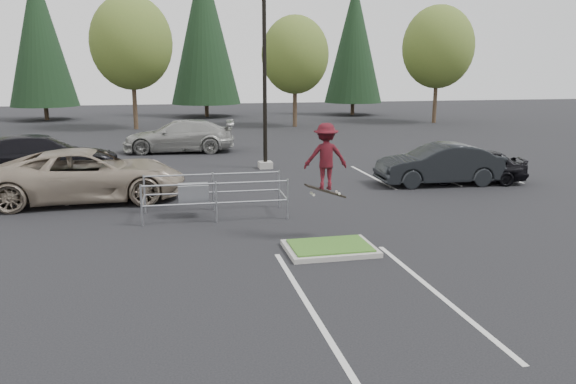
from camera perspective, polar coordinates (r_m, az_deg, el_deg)
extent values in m
plane|color=black|center=(14.14, 4.28, -5.97)|extent=(120.00, 120.00, 0.00)
cube|color=gray|center=(14.12, 4.28, -5.74)|extent=(2.20, 1.60, 0.12)
cube|color=#365D1D|center=(14.10, 4.29, -5.45)|extent=(1.95, 1.35, 0.05)
cube|color=beige|center=(22.30, -13.68, 0.58)|extent=(0.12, 5.20, 0.01)
cube|color=beige|center=(22.54, -20.55, 0.26)|extent=(0.12, 5.20, 0.01)
cube|color=beige|center=(23.09, -27.18, -0.06)|extent=(0.12, 5.20, 0.01)
cube|color=beige|center=(23.82, 8.50, 1.55)|extent=(0.12, 5.20, 0.01)
cube|color=beige|center=(24.90, 14.32, 1.77)|extent=(0.12, 5.20, 0.01)
cube|color=beige|center=(26.21, 19.62, 1.95)|extent=(0.12, 5.20, 0.01)
cube|color=beige|center=(11.10, 1.96, -11.25)|extent=(0.12, 6.00, 0.01)
cube|color=beige|center=(12.01, 14.73, -9.79)|extent=(0.12, 6.00, 0.01)
cube|color=gray|center=(25.59, -2.31, 2.77)|extent=(0.60, 0.60, 0.30)
cylinder|color=black|center=(25.23, -2.41, 13.69)|extent=(0.18, 0.18, 10.00)
cylinder|color=#38281C|center=(43.47, -15.29, 8.48)|extent=(0.32, 0.32, 3.50)
ellipsoid|color=#415F23|center=(43.43, -15.64, 14.41)|extent=(5.89, 5.89, 6.77)
sphere|color=#415F23|center=(43.08, -14.78, 13.50)|extent=(3.68, 3.68, 3.68)
sphere|color=#415F23|center=(43.83, -16.24, 13.63)|extent=(4.05, 4.05, 4.05)
cylinder|color=#38281C|center=(43.87, 0.70, 8.64)|extent=(0.32, 0.32, 3.04)
ellipsoid|color=#415F23|center=(43.78, 0.72, 13.77)|extent=(5.12, 5.12, 5.89)
sphere|color=#415F23|center=(43.62, 1.60, 12.93)|extent=(3.20, 3.20, 3.20)
sphere|color=#415F23|center=(44.05, -0.05, 13.14)|extent=(3.52, 3.52, 3.52)
cylinder|color=#38281C|center=(48.45, 14.70, 8.83)|extent=(0.32, 0.32, 3.42)
ellipsoid|color=#415F23|center=(48.40, 14.99, 14.04)|extent=(5.76, 5.76, 6.62)
sphere|color=#415F23|center=(48.39, 15.76, 13.15)|extent=(3.60, 3.60, 3.60)
sphere|color=#415F23|center=(48.52, 14.20, 13.44)|extent=(3.96, 3.96, 3.96)
cylinder|color=#38281C|center=(53.94, -23.33, 7.38)|extent=(0.36, 0.36, 1.20)
cone|color=black|center=(53.86, -23.94, 14.26)|extent=(5.72, 5.72, 11.80)
cylinder|color=#38281C|center=(53.62, -8.25, 8.23)|extent=(0.36, 0.36, 1.20)
cone|color=black|center=(53.59, -8.50, 15.99)|extent=(6.38, 6.38, 13.30)
cylinder|color=#38281C|center=(55.45, 6.57, 8.42)|extent=(0.36, 0.36, 1.20)
cone|color=black|center=(55.36, 6.73, 14.88)|extent=(5.50, 5.50, 11.30)
cylinder|color=#999CA2|center=(16.62, -14.67, -1.34)|extent=(0.06, 0.06, 1.23)
cylinder|color=#999CA2|center=(18.08, -14.37, -0.22)|extent=(0.06, 0.06, 1.23)
cylinder|color=#999CA2|center=(16.60, -7.30, -1.04)|extent=(0.06, 0.06, 1.23)
cylinder|color=#999CA2|center=(18.06, -7.60, 0.05)|extent=(0.06, 0.06, 1.23)
cylinder|color=#999CA2|center=(16.86, -0.04, -0.73)|extent=(0.06, 0.06, 1.23)
cylinder|color=#999CA2|center=(18.29, -0.91, 0.32)|extent=(0.06, 0.06, 1.23)
cylinder|color=#999CA2|center=(16.61, -7.30, -1.13)|extent=(4.27, 0.17, 0.05)
cylinder|color=#999CA2|center=(16.48, -7.36, 0.86)|extent=(4.27, 0.17, 0.05)
cylinder|color=#999CA2|center=(18.06, -7.60, -0.03)|extent=(4.27, 0.17, 0.05)
cylinder|color=#999CA2|center=(17.95, -7.65, 1.80)|extent=(4.27, 0.17, 0.05)
cube|color=#999CA2|center=(17.27, -9.59, -0.06)|extent=(0.92, 0.58, 0.51)
cube|color=black|center=(14.76, 3.81, 0.11)|extent=(1.11, 0.42, 0.42)
cylinder|color=beige|center=(14.57, 2.62, -0.29)|extent=(0.07, 0.04, 0.07)
cylinder|color=beige|center=(14.79, 2.39, -0.10)|extent=(0.07, 0.04, 0.07)
cylinder|color=beige|center=(14.76, 5.23, -0.16)|extent=(0.07, 0.04, 0.07)
cylinder|color=beige|center=(14.98, 4.96, 0.03)|extent=(0.07, 0.04, 0.07)
imported|color=maroon|center=(14.59, 3.86, 3.62)|extent=(1.18, 0.75, 1.73)
imported|color=gray|center=(20.33, -19.55, 1.63)|extent=(6.47, 3.08, 1.78)
imported|color=black|center=(25.11, -23.89, 3.27)|extent=(6.65, 3.75, 1.82)
imported|color=black|center=(22.69, 15.09, 2.75)|extent=(4.93, 1.98, 1.59)
imported|color=black|center=(23.43, 18.34, 2.57)|extent=(4.30, 2.53, 1.37)
imported|color=#9E9E99|center=(31.06, -10.94, 5.60)|extent=(6.15, 2.99, 1.72)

